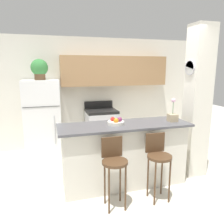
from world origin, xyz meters
TOP-DOWN VIEW (x-y plane):
  - ground_plane at (0.00, 0.00)m, footprint 14.00×14.00m
  - wall_back at (0.15, 2.00)m, footprint 5.60×0.38m
  - pillar_right at (1.30, 0.02)m, footprint 0.38×0.32m
  - counter_bar at (0.00, 0.00)m, footprint 2.05×0.65m
  - refrigerator at (-1.27, 1.72)m, footprint 0.75×0.63m
  - stove_range at (0.03, 1.72)m, footprint 0.69×0.62m
  - bar_stool_left at (-0.32, -0.51)m, footprint 0.34×0.34m
  - bar_stool_right at (0.32, -0.51)m, footprint 0.34×0.34m
  - potted_plant_on_fridge at (-1.27, 1.72)m, footprint 0.35×0.35m
  - orchid_vase at (0.80, -0.05)m, footprint 0.14×0.14m
  - fruit_bowl at (-0.14, 0.01)m, footprint 0.26×0.26m

SIDE VIEW (x-z plane):
  - ground_plane at x=0.00m, z-range 0.00..0.00m
  - stove_range at x=0.03m, z-range -0.07..1.00m
  - counter_bar at x=0.00m, z-range 0.01..1.01m
  - bar_stool_left at x=-0.32m, z-range 0.15..1.10m
  - bar_stool_right at x=0.32m, z-range 0.15..1.10m
  - refrigerator at x=-1.27m, z-range 0.00..1.61m
  - fruit_bowl at x=-0.14m, z-range 0.99..1.10m
  - orchid_vase at x=0.80m, z-range 0.91..1.29m
  - pillar_right at x=1.30m, z-range 0.00..2.55m
  - wall_back at x=0.15m, z-range 0.20..2.75m
  - potted_plant_on_fridge at x=-1.27m, z-range 1.63..2.06m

